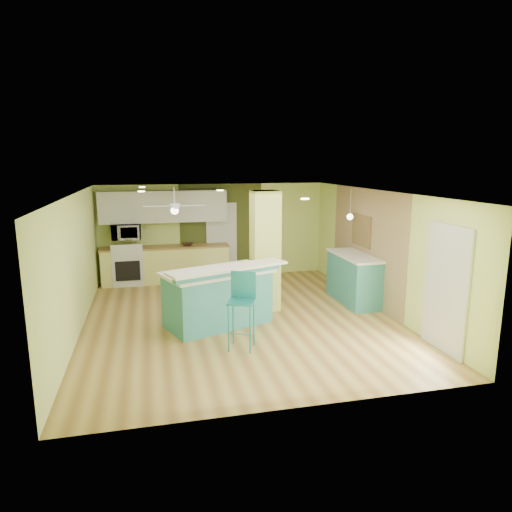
{
  "coord_description": "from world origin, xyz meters",
  "views": [
    {
      "loc": [
        -1.67,
        -8.54,
        3.08
      ],
      "look_at": [
        0.43,
        0.4,
        1.17
      ],
      "focal_mm": 32.0,
      "sensor_mm": 36.0,
      "label": 1
    }
  ],
  "objects_px": {
    "canister": "(247,266)",
    "fruit_bowl": "(188,244)",
    "peninsula": "(218,296)",
    "side_counter": "(354,278)",
    "bar_stool": "(242,298)"
  },
  "relations": [
    {
      "from": "canister",
      "to": "fruit_bowl",
      "type": "bearing_deg",
      "value": 103.35
    },
    {
      "from": "peninsula",
      "to": "fruit_bowl",
      "type": "height_order",
      "value": "peninsula"
    },
    {
      "from": "side_counter",
      "to": "canister",
      "type": "xyz_separation_m",
      "value": [
        -2.61,
        -0.85,
        0.61
      ]
    },
    {
      "from": "bar_stool",
      "to": "peninsula",
      "type": "bearing_deg",
      "value": 124.18
    },
    {
      "from": "peninsula",
      "to": "canister",
      "type": "distance_m",
      "value": 0.81
    },
    {
      "from": "side_counter",
      "to": "peninsula",
      "type": "bearing_deg",
      "value": -166.54
    },
    {
      "from": "side_counter",
      "to": "fruit_bowl",
      "type": "relative_size",
      "value": 5.6
    },
    {
      "from": "side_counter",
      "to": "canister",
      "type": "distance_m",
      "value": 2.81
    },
    {
      "from": "bar_stool",
      "to": "side_counter",
      "type": "bearing_deg",
      "value": 55.63
    },
    {
      "from": "peninsula",
      "to": "bar_stool",
      "type": "distance_m",
      "value": 1.21
    },
    {
      "from": "fruit_bowl",
      "to": "bar_stool",
      "type": "bearing_deg",
      "value": -83.55
    },
    {
      "from": "canister",
      "to": "bar_stool",
      "type": "bearing_deg",
      "value": -106.71
    },
    {
      "from": "bar_stool",
      "to": "canister",
      "type": "bearing_deg",
      "value": 95.9
    },
    {
      "from": "peninsula",
      "to": "side_counter",
      "type": "height_order",
      "value": "peninsula"
    },
    {
      "from": "fruit_bowl",
      "to": "canister",
      "type": "bearing_deg",
      "value": -76.65
    }
  ]
}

